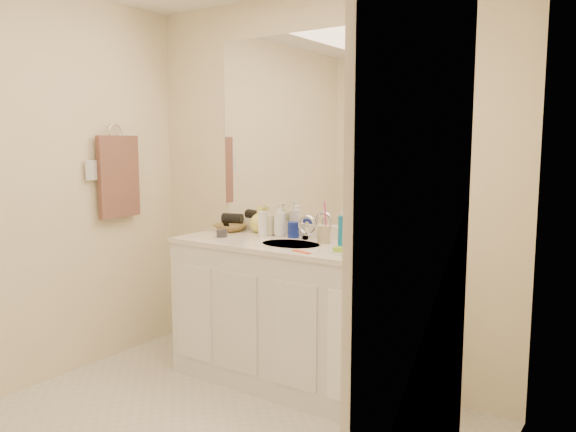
{
  "coord_description": "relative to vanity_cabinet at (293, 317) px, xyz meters",
  "views": [
    {
      "loc": [
        1.83,
        -1.73,
        1.48
      ],
      "look_at": [
        0.0,
        0.97,
        1.05
      ],
      "focal_mm": 35.0,
      "sensor_mm": 36.0,
      "label": 1
    }
  ],
  "objects": [
    {
      "name": "wall_back",
      "position": [
        0.0,
        0.28,
        0.77
      ],
      "size": [
        2.6,
        0.02,
        2.4
      ],
      "primitive_type": "cube",
      "color": "#FAEBC3",
      "rests_on": "floor"
    },
    {
      "name": "wall_left",
      "position": [
        -1.3,
        -1.02,
        0.77
      ],
      "size": [
        0.02,
        2.6,
        2.4
      ],
      "primitive_type": "cube",
      "color": "#FAEBC3",
      "rests_on": "floor"
    },
    {
      "name": "wall_right",
      "position": [
        1.3,
        -1.02,
        0.77
      ],
      "size": [
        0.02,
        2.6,
        2.4
      ],
      "primitive_type": "cube",
      "color": "#FAEBC3",
      "rests_on": "floor"
    },
    {
      "name": "vanity_cabinet",
      "position": [
        0.0,
        0.0,
        0.0
      ],
      "size": [
        1.5,
        0.55,
        0.85
      ],
      "primitive_type": "cube",
      "color": "white",
      "rests_on": "floor"
    },
    {
      "name": "countertop",
      "position": [
        0.0,
        0.0,
        0.44
      ],
      "size": [
        1.52,
        0.57,
        0.03
      ],
      "primitive_type": "cube",
      "color": "white",
      "rests_on": "vanity_cabinet"
    },
    {
      "name": "backsplash",
      "position": [
        0.0,
        0.26,
        0.5
      ],
      "size": [
        1.52,
        0.03,
        0.08
      ],
      "primitive_type": "cube",
      "color": "white",
      "rests_on": "countertop"
    },
    {
      "name": "sink_basin",
      "position": [
        0.0,
        -0.02,
        0.44
      ],
      "size": [
        0.37,
        0.37,
        0.02
      ],
      "primitive_type": "cylinder",
      "color": "beige",
      "rests_on": "countertop"
    },
    {
      "name": "faucet",
      "position": [
        0.0,
        0.16,
        0.51
      ],
      "size": [
        0.02,
        0.02,
        0.11
      ],
      "primitive_type": "cylinder",
      "color": "silver",
      "rests_on": "countertop"
    },
    {
      "name": "mirror",
      "position": [
        0.0,
        0.27,
        1.14
      ],
      "size": [
        1.48,
        0.01,
        1.2
      ],
      "primitive_type": "cube",
      "color": "white",
      "rests_on": "wall_back"
    },
    {
      "name": "blue_mug",
      "position": [
        -0.11,
        0.17,
        0.51
      ],
      "size": [
        0.09,
        0.09,
        0.1
      ],
      "primitive_type": "cylinder",
      "rotation": [
        0.0,
        0.0,
        0.27
      ],
      "color": "navy",
      "rests_on": "countertop"
    },
    {
      "name": "tan_cup",
      "position": [
        0.15,
        0.11,
        0.51
      ],
      "size": [
        0.1,
        0.1,
        0.11
      ],
      "primitive_type": "cylinder",
      "rotation": [
        0.0,
        0.0,
        -0.34
      ],
      "color": "#CCB98F",
      "rests_on": "countertop"
    },
    {
      "name": "toothbrush",
      "position": [
        0.16,
        0.11,
        0.6
      ],
      "size": [
        0.01,
        0.04,
        0.21
      ],
      "primitive_type": "cylinder",
      "rotation": [
        0.14,
        0.0,
        0.06
      ],
      "color": "#E43C91",
      "rests_on": "tan_cup"
    },
    {
      "name": "mouthwash_bottle",
      "position": [
        0.35,
        0.01,
        0.55
      ],
      "size": [
        0.09,
        0.09,
        0.19
      ],
      "primitive_type": "cylinder",
      "rotation": [
        0.0,
        0.0,
        0.11
      ],
      "color": "#0C6894",
      "rests_on": "countertop"
    },
    {
      "name": "clear_pump_bottle",
      "position": [
        0.56,
        0.18,
        0.54
      ],
      "size": [
        0.07,
        0.07,
        0.17
      ],
      "primitive_type": "cylinder",
      "rotation": [
        0.0,
        0.0,
        -0.2
      ],
      "color": "silver",
      "rests_on": "countertop"
    },
    {
      "name": "soap_dish",
      "position": [
        0.4,
        -0.13,
        0.46
      ],
      "size": [
        0.13,
        0.12,
        0.01
      ],
      "primitive_type": "cube",
      "rotation": [
        0.0,
        0.0,
        -0.38
      ],
      "color": "white",
      "rests_on": "countertop"
    },
    {
      "name": "green_soap",
      "position": [
        0.4,
        -0.13,
        0.48
      ],
      "size": [
        0.08,
        0.06,
        0.03
      ],
      "primitive_type": "cube",
      "rotation": [
        0.0,
        0.0,
        0.12
      ],
      "color": "#91C730",
      "rests_on": "soap_dish"
    },
    {
      "name": "orange_comb",
      "position": [
        0.2,
        -0.21,
        0.46
      ],
      "size": [
        0.13,
        0.06,
        0.01
      ],
      "primitive_type": "cube",
      "rotation": [
        0.0,
        0.0,
        -0.27
      ],
      "color": "#E64918",
      "rests_on": "countertop"
    },
    {
      "name": "dark_jar",
      "position": [
        -0.5,
        -0.06,
        0.48
      ],
      "size": [
        0.09,
        0.09,
        0.05
      ],
      "primitive_type": "cylinder",
      "rotation": [
        0.0,
        0.0,
        0.41
      ],
      "color": "#35343B",
      "rests_on": "countertop"
    },
    {
      "name": "extra_white_bottle",
      "position": [
        -0.28,
        0.07,
        0.54
      ],
      "size": [
        0.06,
        0.06,
        0.17
      ],
      "primitive_type": "cylinder",
      "rotation": [
        0.0,
        0.0,
        0.06
      ],
      "color": "white",
      "rests_on": "countertop"
    },
    {
      "name": "soap_bottle_white",
      "position": [
        -0.22,
        0.18,
        0.56
      ],
      "size": [
        0.09,
        0.1,
        0.21
      ],
      "primitive_type": "imported",
      "rotation": [
        0.0,
        0.0,
        0.18
      ],
      "color": "white",
      "rests_on": "countertop"
    },
    {
      "name": "soap_bottle_cream",
      "position": [
        -0.31,
        0.18,
        0.55
      ],
      "size": [
        0.09,
        0.09,
        0.19
      ],
      "primitive_type": "imported",
      "rotation": [
        0.0,
        0.0,
        0.05
      ],
      "color": "beige",
      "rests_on": "countertop"
    },
    {
      "name": "soap_bottle_yellow",
      "position": [
        -0.42,
        0.23,
        0.54
      ],
      "size": [
        0.18,
        0.18,
        0.18
      ],
      "primitive_type": "imported",
      "rotation": [
        0.0,
        0.0,
        -0.43
      ],
      "color": "#F7F060",
      "rests_on": "countertop"
    },
    {
      "name": "wicker_basket",
      "position": [
        -0.6,
        0.14,
        0.48
      ],
      "size": [
        0.22,
        0.22,
        0.05
      ],
      "primitive_type": "imported",
      "rotation": [
        0.0,
        0.0,
        -0.08
      ],
      "color": "olive",
      "rests_on": "countertop"
    },
    {
      "name": "hair_dryer",
      "position": [
        -0.58,
        0.14,
        0.54
      ],
      "size": [
        0.15,
        0.11,
        0.07
      ],
      "primitive_type": "cylinder",
      "rotation": [
        0.0,
        1.57,
        0.28
      ],
      "color": "black",
      "rests_on": "wicker_basket"
    },
    {
      "name": "towel_ring",
      "position": [
        -1.27,
        -0.25,
        1.12
      ],
      "size": [
        0.01,
        0.11,
        0.11
      ],
      "primitive_type": "torus",
      "rotation": [
        0.0,
        1.57,
        0.0
      ],
      "color": "silver",
      "rests_on": "wall_left"
    },
    {
      "name": "hand_towel",
      "position": [
        -1.25,
        -0.25,
        0.82
      ],
      "size": [
        0.04,
        0.32,
        0.55
      ],
      "primitive_type": "cube",
      "color": "#50322A",
      "rests_on": "towel_ring"
    },
    {
      "name": "switch_plate",
      "position": [
        -1.27,
        -0.45,
        0.88
      ],
      "size": [
        0.01,
        0.08,
        0.13
      ],
      "primitive_type": "cube",
      "color": "silver",
      "rests_on": "wall_left"
    },
    {
      "name": "door",
      "position": [
        1.29,
        -1.32,
        0.57
      ],
      "size": [
        0.02,
        0.82,
        2.0
      ],
      "primitive_type": "cube",
      "color": "silver",
      "rests_on": "floor"
    }
  ]
}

